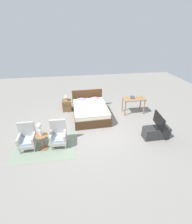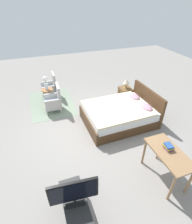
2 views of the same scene
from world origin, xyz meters
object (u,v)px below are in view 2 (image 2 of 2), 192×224
at_px(bed, 120,114).
at_px(tv_stand, 76,209).
at_px(armchair_by_window_right, 54,101).
at_px(armchair_by_window_left, 50,88).
at_px(table_lamp, 126,82).
at_px(tv_flatscreen, 74,193).
at_px(side_table, 48,95).
at_px(vanity_desk, 168,156).
at_px(flower_vase, 45,82).
at_px(book_stack, 168,147).
at_px(nightstand, 125,95).

xyz_separation_m(bed, tv_stand, (2.28, -1.97, -0.07)).
height_order(armchair_by_window_right, tv_stand, armchair_by_window_right).
relative_size(armchair_by_window_left, table_lamp, 2.79).
relative_size(armchair_by_window_right, tv_flatscreen, 1.15).
bearing_deg(tv_stand, side_table, 179.82).
height_order(tv_flatscreen, vanity_desk, tv_flatscreen).
distance_m(armchair_by_window_right, tv_stand, 3.61).
relative_size(side_table, flower_vase, 1.22).
bearing_deg(armchair_by_window_left, bed, 37.24).
bearing_deg(tv_stand, bed, 139.24).
relative_size(tv_stand, book_stack, 4.98).
xyz_separation_m(bed, vanity_desk, (2.11, 0.01, 0.35)).
relative_size(table_lamp, tv_stand, 0.34).
bearing_deg(vanity_desk, book_stack, 160.67).
xyz_separation_m(armchair_by_window_right, book_stack, (3.34, 1.84, 0.44)).
bearing_deg(vanity_desk, armchair_by_window_right, -152.20).
xyz_separation_m(bed, flower_vase, (-1.85, -1.95, 0.58)).
height_order(side_table, tv_stand, side_table).
distance_m(armchair_by_window_right, flower_vase, 0.73).
bearing_deg(flower_vase, tv_stand, -0.18).
bearing_deg(tv_flatscreen, flower_vase, 179.82).
distance_m(nightstand, vanity_desk, 3.29).
distance_m(bed, armchair_by_window_right, 2.24).
distance_m(bed, book_stack, 2.08).
bearing_deg(vanity_desk, side_table, -153.60).
bearing_deg(nightstand, bed, -33.80).
distance_m(armchair_by_window_right, book_stack, 3.84).
xyz_separation_m(nightstand, book_stack, (3.10, -0.68, 0.54)).
height_order(armchair_by_window_right, nightstand, armchair_by_window_right).
relative_size(armchair_by_window_left, book_stack, 4.78).
relative_size(bed, armchair_by_window_left, 2.28).
relative_size(bed, book_stack, 10.91).
bearing_deg(bed, nightstand, 146.20).
distance_m(tv_stand, book_stack, 2.11).
relative_size(tv_stand, tv_flatscreen, 1.20).
xyz_separation_m(flower_vase, tv_stand, (4.13, -0.01, -0.65)).
bearing_deg(tv_flatscreen, table_lamp, 141.36).
xyz_separation_m(nightstand, tv_stand, (3.37, -2.69, -0.05)).
xyz_separation_m(side_table, tv_stand, (4.13, -0.01, -0.14)).
distance_m(bed, tv_flatscreen, 3.05).
distance_m(side_table, book_stack, 4.37).
height_order(bed, flower_vase, flower_vase).
relative_size(armchair_by_window_left, tv_stand, 0.96).
bearing_deg(vanity_desk, tv_stand, -85.01).
height_order(armchair_by_window_left, table_lamp, armchair_by_window_left).
height_order(bed, tv_flatscreen, tv_flatscreen).
xyz_separation_m(armchair_by_window_left, table_lamp, (1.28, 2.53, 0.38)).
height_order(bed, armchair_by_window_left, bed).
bearing_deg(table_lamp, flower_vase, -105.90).
height_order(nightstand, table_lamp, table_lamp).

